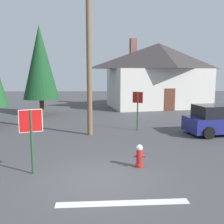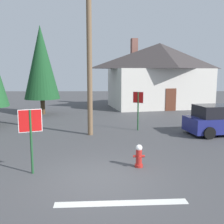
{
  "view_description": "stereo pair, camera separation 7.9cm",
  "coord_description": "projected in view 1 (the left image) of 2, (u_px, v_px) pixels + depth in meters",
  "views": [
    {
      "loc": [
        0.2,
        -8.08,
        3.4
      ],
      "look_at": [
        0.44,
        3.42,
        1.66
      ],
      "focal_mm": 41.93,
      "sensor_mm": 36.0,
      "label": 1
    },
    {
      "loc": [
        0.28,
        -8.08,
        3.4
      ],
      "look_at": [
        0.44,
        3.42,
        1.66
      ],
      "focal_mm": 41.93,
      "sensor_mm": 36.0,
      "label": 2
    }
  ],
  "objects": [
    {
      "name": "fire_hydrant",
      "position": [
        139.0,
        156.0,
        9.45
      ],
      "size": [
        0.42,
        0.36,
        0.83
      ],
      "color": "#AD231E",
      "rests_on": "ground"
    },
    {
      "name": "utility_pole",
      "position": [
        89.0,
        58.0,
        13.8
      ],
      "size": [
        1.6,
        0.28,
        8.01
      ],
      "color": "brown",
      "rests_on": "ground"
    },
    {
      "name": "stop_sign_near",
      "position": [
        31.0,
        128.0,
        8.64
      ],
      "size": [
        0.72,
        0.29,
        2.2
      ],
      "color": "#1E4C28",
      "rests_on": "ground"
    },
    {
      "name": "house",
      "position": [
        158.0,
        74.0,
        25.68
      ],
      "size": [
        10.86,
        7.89,
        6.71
      ],
      "color": "beige",
      "rests_on": "ground"
    },
    {
      "name": "stop_sign_far",
      "position": [
        138.0,
        103.0,
        15.28
      ],
      "size": [
        0.58,
        0.35,
        2.29
      ],
      "color": "#1E4C28",
      "rests_on": "ground"
    },
    {
      "name": "parked_car",
      "position": [
        221.0,
        120.0,
        14.52
      ],
      "size": [
        4.34,
        2.59,
        1.63
      ],
      "color": "navy",
      "rests_on": "ground"
    },
    {
      "name": "ground_plane",
      "position": [
        101.0,
        180.0,
        8.49
      ],
      "size": [
        80.0,
        80.0,
        0.1
      ],
      "primitive_type": "cube",
      "color": "#424244"
    },
    {
      "name": "lane_stop_bar",
      "position": [
        123.0,
        203.0,
        6.86
      ],
      "size": [
        3.52,
        0.46,
        0.01
      ],
      "primitive_type": "cube",
      "rotation": [
        0.0,
        0.0,
        0.04
      ],
      "color": "silver",
      "rests_on": "ground"
    },
    {
      "name": "pine_tree_tall_left",
      "position": [
        40.0,
        63.0,
        20.88
      ],
      "size": [
        2.84,
        2.84,
        7.1
      ],
      "color": "#4C3823",
      "rests_on": "ground"
    }
  ]
}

